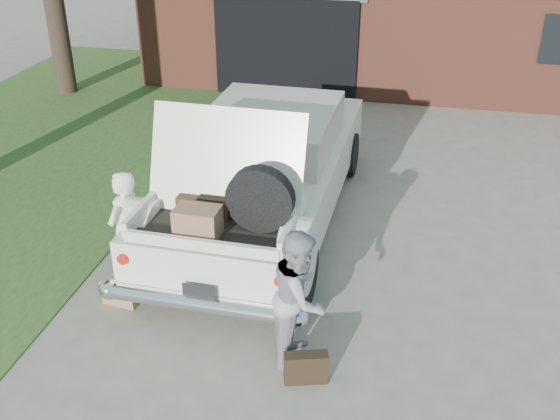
# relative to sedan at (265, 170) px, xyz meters

# --- Properties ---
(ground) EXTENTS (90.00, 90.00, 0.00)m
(ground) POSITION_rel_sedan_xyz_m (0.59, -2.23, -0.84)
(ground) COLOR gray
(ground) RESTS_ON ground
(grass_strip) EXTENTS (6.00, 16.00, 0.02)m
(grass_strip) POSITION_rel_sedan_xyz_m (-4.91, 0.77, -0.83)
(grass_strip) COLOR #2D4C1E
(grass_strip) RESTS_ON ground
(sedan) EXTENTS (2.36, 5.77, 2.31)m
(sedan) POSITION_rel_sedan_xyz_m (0.00, 0.00, 0.00)
(sedan) COLOR silver
(sedan) RESTS_ON ground
(woman_left) EXTENTS (0.47, 0.63, 1.58)m
(woman_left) POSITION_rel_sedan_xyz_m (-1.28, -2.00, -0.05)
(woman_left) COLOR white
(woman_left) RESTS_ON ground
(woman_right) EXTENTS (0.63, 0.79, 1.57)m
(woman_right) POSITION_rel_sedan_xyz_m (1.08, -2.89, -0.06)
(woman_right) COLOR gray
(woman_right) RESTS_ON ground
(suitcase_left) EXTENTS (0.44, 0.19, 0.33)m
(suitcase_left) POSITION_rel_sedan_xyz_m (-1.24, -2.44, -0.67)
(suitcase_left) COLOR #977E4D
(suitcase_left) RESTS_ON ground
(suitcase_right) EXTENTS (0.48, 0.27, 0.35)m
(suitcase_right) POSITION_rel_sedan_xyz_m (1.23, -3.27, -0.66)
(suitcase_right) COLOR black
(suitcase_right) RESTS_ON ground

